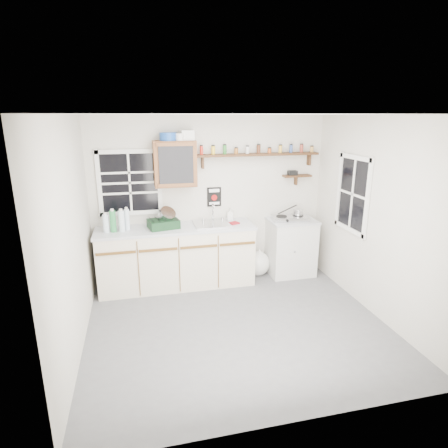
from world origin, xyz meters
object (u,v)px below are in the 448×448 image
Objects in this scene: upper_cabinet at (175,164)px; hotplate at (290,218)px; right_cabinet at (291,247)px; spice_shelf at (258,154)px; main_cabinet at (177,256)px; dish_rack at (164,221)px.

upper_cabinet is 1.11× the size of hotplate.
right_cabinet is 0.48× the size of spice_shelf.
main_cabinet is at bearing -170.72° from spice_shelf.
spice_shelf reaches higher than right_cabinet.
upper_cabinet reaches higher than spice_shelf.
upper_cabinet is at bearing 24.26° from dish_rack.
dish_rack reaches higher than main_cabinet.
hotplate is (1.94, 0.00, -0.07)m from dish_rack.
right_cabinet is 2.26m from upper_cabinet.
upper_cabinet reaches higher than hotplate.
upper_cabinet reaches higher than right_cabinet.
spice_shelf is (1.27, 0.07, 0.11)m from upper_cabinet.
hotplate is (1.75, -0.14, -0.88)m from upper_cabinet.
spice_shelf is (-0.53, 0.19, 1.48)m from right_cabinet.
main_cabinet is at bearing -103.68° from upper_cabinet.
right_cabinet is 1.58m from spice_shelf.
dish_rack is at bearing -179.32° from right_cabinet.
right_cabinet is at bearing -19.43° from spice_shelf.
hotplate reaches higher than right_cabinet.
upper_cabinet is at bearing -176.88° from spice_shelf.
dish_rack reaches higher than hotplate.
upper_cabinet reaches higher than main_cabinet.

